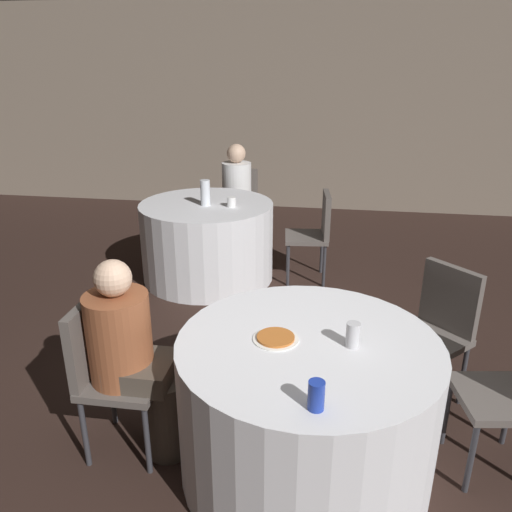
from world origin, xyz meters
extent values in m
plane|color=black|center=(0.00, 0.00, 0.00)|extent=(16.00, 16.00, 0.00)
cube|color=gray|center=(0.00, 5.00, 1.40)|extent=(16.00, 0.06, 2.80)
cylinder|color=silver|center=(0.08, -0.08, 0.38)|extent=(1.29, 1.29, 0.76)
cylinder|color=silver|center=(-1.03, 2.28, 0.38)|extent=(1.27, 1.27, 0.76)
cube|color=#59514C|center=(-0.89, -0.08, 0.44)|extent=(0.40, 0.40, 0.04)
cube|color=#59514C|center=(-1.07, -0.08, 0.66)|extent=(0.05, 0.38, 0.41)
cylinder|color=#333338|center=(-0.72, 0.09, 0.21)|extent=(0.03, 0.03, 0.42)
cylinder|color=#333338|center=(-0.72, -0.25, 0.21)|extent=(0.03, 0.03, 0.42)
cylinder|color=#333338|center=(-1.06, 0.09, 0.21)|extent=(0.03, 0.03, 0.42)
cylinder|color=#333338|center=(-1.06, -0.25, 0.21)|extent=(0.03, 0.03, 0.42)
cube|color=#59514C|center=(1.03, 0.07, 0.44)|extent=(0.46, 0.46, 0.04)
cylinder|color=#333338|center=(0.89, -0.12, 0.21)|extent=(0.03, 0.03, 0.42)
cylinder|color=#333338|center=(0.84, 0.21, 0.21)|extent=(0.03, 0.03, 0.42)
cylinder|color=#333338|center=(1.17, 0.26, 0.21)|extent=(0.03, 0.03, 0.42)
cube|color=#59514C|center=(0.77, 0.60, 0.44)|extent=(0.57, 0.57, 0.04)
cube|color=#59514C|center=(0.89, 0.72, 0.66)|extent=(0.30, 0.31, 0.41)
cylinder|color=#333338|center=(0.76, 0.36, 0.21)|extent=(0.03, 0.03, 0.42)
cylinder|color=#333338|center=(0.52, 0.60, 0.21)|extent=(0.03, 0.03, 0.42)
cylinder|color=#333338|center=(1.01, 0.60, 0.21)|extent=(0.03, 0.03, 0.42)
cylinder|color=#333338|center=(0.77, 0.84, 0.21)|extent=(0.03, 0.03, 0.42)
cube|color=#59514C|center=(-0.08, 2.38, 0.44)|extent=(0.44, 0.44, 0.04)
cube|color=#59514C|center=(0.10, 2.40, 0.66)|extent=(0.09, 0.38, 0.41)
cylinder|color=#333338|center=(-0.23, 2.19, 0.21)|extent=(0.03, 0.03, 0.42)
cylinder|color=#333338|center=(-0.27, 2.53, 0.21)|extent=(0.03, 0.03, 0.42)
cylinder|color=#333338|center=(0.11, 2.23, 0.21)|extent=(0.03, 0.03, 0.42)
cylinder|color=#333338|center=(0.07, 2.57, 0.21)|extent=(0.03, 0.03, 0.42)
cube|color=#59514C|center=(-0.92, 3.23, 0.44)|extent=(0.44, 0.44, 0.04)
cube|color=#59514C|center=(-0.90, 3.41, 0.66)|extent=(0.38, 0.09, 0.41)
cylinder|color=#333338|center=(-0.77, 3.04, 0.21)|extent=(0.03, 0.03, 0.42)
cylinder|color=#333338|center=(-1.11, 3.08, 0.21)|extent=(0.03, 0.03, 0.42)
cylinder|color=#333338|center=(-0.73, 3.38, 0.21)|extent=(0.03, 0.03, 0.42)
cylinder|color=#333338|center=(-1.07, 3.42, 0.21)|extent=(0.03, 0.03, 0.42)
cylinder|color=#4C4238|center=(-0.95, 3.01, 0.23)|extent=(0.24, 0.24, 0.46)
cube|color=#4C4238|center=(-0.94, 3.12, 0.51)|extent=(0.34, 0.35, 0.12)
cylinder|color=white|center=(-0.92, 3.23, 0.71)|extent=(0.33, 0.33, 0.51)
sphere|color=#DBB293|center=(-0.92, 3.23, 1.07)|extent=(0.21, 0.21, 0.21)
cylinder|color=#4C4238|center=(-0.67, -0.08, 0.23)|extent=(0.24, 0.24, 0.46)
cube|color=#4C4238|center=(-0.78, -0.08, 0.51)|extent=(0.32, 0.31, 0.12)
cylinder|color=brown|center=(-0.89, -0.08, 0.69)|extent=(0.33, 0.33, 0.48)
sphere|color=#DBB293|center=(-0.89, -0.08, 1.03)|extent=(0.19, 0.19, 0.19)
cylinder|color=white|center=(-0.08, -0.08, 0.76)|extent=(0.22, 0.22, 0.01)
cylinder|color=#BC6628|center=(-0.08, -0.08, 0.77)|extent=(0.18, 0.18, 0.01)
cylinder|color=#1E38A5|center=(0.13, -0.57, 0.82)|extent=(0.07, 0.07, 0.12)
cylinder|color=silver|center=(0.28, -0.08, 0.82)|extent=(0.07, 0.07, 0.12)
cylinder|color=silver|center=(-1.02, 2.22, 0.88)|extent=(0.09, 0.09, 0.24)
cylinder|color=white|center=(-0.77, 2.20, 0.80)|extent=(0.08, 0.08, 0.09)
camera|label=1|loc=(0.15, -2.17, 2.01)|focal=35.00mm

